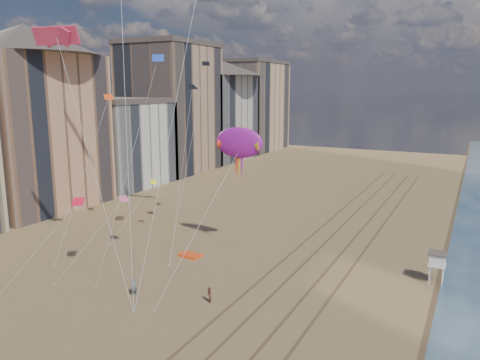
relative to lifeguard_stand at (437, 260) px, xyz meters
name	(u,v)px	position (x,y,z in m)	size (l,w,h in m)	color
tracks	(316,265)	(-11.97, -0.79, -2.43)	(7.68, 120.00, 0.01)	brown
buildings	(154,113)	(-60.25, 34.80, 11.11)	(34.72, 131.35, 29.00)	#C6B284
lifeguard_stand	(437,260)	(0.00, 0.00, 0.00)	(1.75, 1.75, 3.16)	white
grounded_kite	(190,255)	(-25.65, -4.76, -2.30)	(2.47, 1.57, 0.28)	#FF4815
show_kite	(239,143)	(-21.22, -1.17, 10.45)	(5.11, 8.77, 20.17)	#951792
kite_flyer_a	(134,287)	(-24.67, -15.77, -1.57)	(0.63, 0.41, 1.73)	#525E69
kite_flyer_b	(209,295)	(-17.73, -13.89, -1.69)	(0.73, 0.57, 1.49)	brown
small_kites	(143,121)	(-31.34, -5.19, 12.86)	(12.57, 18.20, 16.32)	blue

